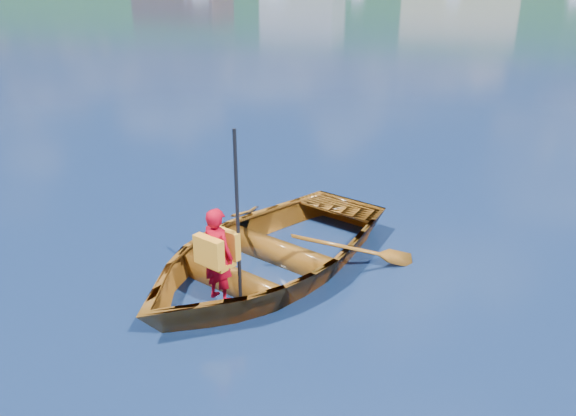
% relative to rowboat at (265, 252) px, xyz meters
% --- Properties ---
extents(ground, '(600.00, 600.00, 0.00)m').
position_rel_rowboat_xyz_m(ground, '(0.12, -0.79, -0.23)').
color(ground, '#0D1E3D').
rests_on(ground, ground).
extents(rowboat, '(3.75, 4.39, 0.77)m').
position_rel_rowboat_xyz_m(rowboat, '(0.00, 0.00, 0.00)').
color(rowboat, brown).
rests_on(rowboat, ground).
extents(child_paddler, '(0.43, 0.42, 1.81)m').
position_rel_rowboat_xyz_m(child_paddler, '(-0.16, -0.90, 0.39)').
color(child_paddler, '#AC0317').
rests_on(child_paddler, ground).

